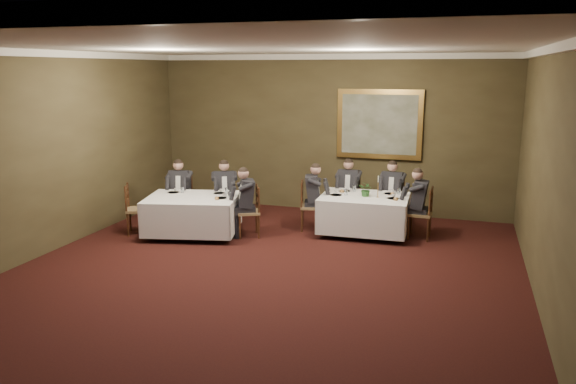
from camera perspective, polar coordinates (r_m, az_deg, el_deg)
The scene contains 28 objects.
ground at distance 8.45m, azimuth -4.00°, elevation -9.79°, with size 10.00×10.00×0.00m, color black.
ceiling at distance 7.83m, azimuth -4.40°, elevation 14.67°, with size 8.00×10.00×0.10m, color silver.
back_wall at distance 12.68m, azimuth 4.22°, elevation 5.89°, with size 8.00×0.10×3.50m, color #39301C.
left_wall at distance 10.13m, azimuth -25.76°, elevation 3.02°, with size 0.10×10.00×3.50m, color #39301C.
right_wall at distance 7.48m, azimuth 25.60°, elevation 0.10°, with size 0.10×10.00×3.50m, color #39301C.
crown_molding at distance 7.82m, azimuth -4.40°, elevation 14.23°, with size 8.00×10.00×0.12m.
table_main at distance 11.08m, azimuth 7.74°, elevation -2.00°, with size 1.74×1.35×0.67m.
table_second at distance 11.07m, azimuth -9.67°, elevation -2.07°, with size 2.00×1.69×0.67m.
chair_main_backleft at distance 12.02m, azimuth 6.16°, elevation -1.62°, with size 0.45×0.43×1.00m.
diner_main_backleft at distance 11.96m, azimuth 6.17°, elevation -0.57°, with size 0.43×0.49×1.35m.
chair_main_backright at distance 11.91m, azimuth 10.49°, elevation -1.90°, with size 0.48×0.46×1.00m.
diner_main_backright at distance 11.85m, azimuth 10.52°, elevation -0.84°, with size 0.45×0.52×1.35m.
chair_main_endleft at distance 11.31m, azimuth 2.31°, elevation -2.46°, with size 0.51×0.53×1.00m.
diner_main_endleft at distance 11.25m, azimuth 2.38°, elevation -1.34°, with size 0.56×0.50×1.35m.
chair_main_endright at distance 11.03m, azimuth 13.26°, elevation -3.18°, with size 0.44×0.46×1.00m.
diner_main_endright at distance 10.97m, azimuth 13.26°, elevation -2.02°, with size 0.49×0.43×1.35m.
chair_sec_backleft at distance 12.07m, azimuth -10.77°, elevation -1.71°, with size 0.51×0.49×1.00m.
diner_sec_backleft at distance 12.01m, azimuth -10.83°, elevation -0.67°, with size 0.48×0.55×1.35m.
chair_sec_backright at distance 11.86m, azimuth -6.41°, elevation -1.82°, with size 0.58×0.57×1.00m.
diner_sec_backright at distance 11.80m, azimuth -6.44°, elevation -0.76°, with size 0.57×0.60×1.35m.
chair_sec_endright at distance 10.91m, azimuth -3.99°, elevation -3.05°, with size 0.57×0.58×1.00m.
diner_sec_endright at distance 10.85m, azimuth -4.07°, elevation -1.89°, with size 0.61×0.57×1.35m.
chair_sec_endleft at distance 11.43m, azimuth -15.02°, elevation -2.72°, with size 0.57×0.58×1.00m.
centerpiece at distance 10.94m, azimuth 7.95°, elevation 0.32°, with size 0.27×0.24×0.30m, color #2D5926.
candlestick at distance 10.90m, azimuth 9.12°, elevation 0.29°, with size 0.06×0.06×0.44m.
place_setting_table_main at distance 11.42m, azimuth 6.06°, elevation 0.27°, with size 0.33×0.31×0.14m.
place_setting_table_second at distance 11.46m, azimuth -11.27°, elevation 0.14°, with size 0.33×0.31×0.14m.
painting at distance 12.38m, azimuth 9.26°, elevation 6.80°, with size 1.84×0.09×1.50m.
Camera 1 is at (2.91, -7.26, 3.19)m, focal length 35.00 mm.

